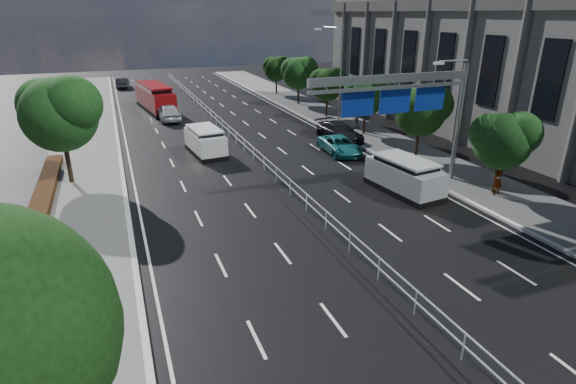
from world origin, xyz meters
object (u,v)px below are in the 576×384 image
parked_car_teal (340,145)px  pedestrian_b (355,120)px  near_car_dark (123,83)px  white_minivan (205,141)px  red_bus (155,97)px  pedestrian_a (498,180)px  toilet_sign (59,299)px  near_car_silver (168,112)px  silver_minivan (404,176)px  parked_car_dark (339,132)px  overhead_gantry (408,95)px

parked_car_teal → pedestrian_b: 7.66m
near_car_dark → white_minivan: bearing=103.4°
red_bus → pedestrian_a: 36.31m
parked_car_teal → pedestrian_a: pedestrian_a is taller
toilet_sign → near_car_silver: (6.98, 34.02, -2.12)m
parked_car_teal → silver_minivan: bearing=-88.1°
near_car_dark → parked_car_teal: size_ratio=0.91×
near_car_dark → pedestrian_b: pedestrian_b is taller
white_minivan → parked_car_teal: (9.50, -3.55, -0.36)m
parked_car_teal → parked_car_dark: parked_car_dark is taller
silver_minivan → parked_car_dark: silver_minivan is taller
red_bus → near_car_dark: 18.47m
white_minivan → pedestrian_a: white_minivan is taller
parked_car_teal → near_car_silver: bearing=125.8°
white_minivan → pedestrian_b: white_minivan is taller
near_car_silver → red_bus: bearing=-85.8°
white_minivan → toilet_sign: bearing=-116.3°
parked_car_teal → pedestrian_b: pedestrian_b is taller
near_car_dark → pedestrian_a: bearing=116.3°
near_car_dark → pedestrian_b: (18.62, -33.93, 0.23)m
silver_minivan → parked_car_teal: bearing=82.2°
parked_car_dark → pedestrian_a: bearing=-86.7°
near_car_silver → pedestrian_b: pedestrian_b is taller
near_car_silver → parked_car_dark: bearing=130.7°
parked_car_dark → silver_minivan: bearing=-106.4°
overhead_gantry → white_minivan: 15.48m
near_car_dark → silver_minivan: silver_minivan is taller
toilet_sign → near_car_dark: bearing=86.4°
near_car_dark → parked_car_teal: bearing=115.7°
white_minivan → silver_minivan: silver_minivan is taller
near_car_silver → pedestrian_a: pedestrian_a is taller
parked_car_teal → pedestrian_a: bearing=-65.2°
near_car_dark → pedestrian_b: 38.71m
toilet_sign → near_car_dark: (3.66, 57.70, -2.25)m
near_car_silver → parked_car_dark: (12.27, -12.99, -0.07)m
white_minivan → pedestrian_b: bearing=4.4°
toilet_sign → red_bus: bearing=80.9°
pedestrian_b → parked_car_teal: bearing=50.3°
silver_minivan → parked_car_teal: size_ratio=1.13×
near_car_dark → pedestrian_a: pedestrian_a is taller
white_minivan → parked_car_dark: white_minivan is taller
white_minivan → pedestrian_a: 20.19m
red_bus → parked_car_dark: bearing=-62.5°
red_bus → pedestrian_b: (15.96, -15.67, -0.57)m
parked_car_teal → toilet_sign: bearing=-132.0°
silver_minivan → near_car_silver: bearing=106.0°
toilet_sign → parked_car_dark: size_ratio=0.84×
white_minivan → parked_car_dark: bearing=-6.8°
pedestrian_a → near_car_dark: bearing=-82.9°
near_car_silver → near_car_dark: near_car_silver is taller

